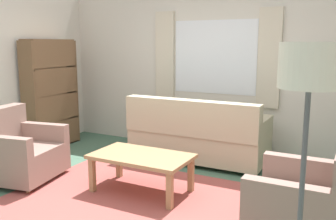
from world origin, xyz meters
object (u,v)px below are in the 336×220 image
object	(u,v)px
couch	(197,136)
coffee_table	(141,160)
armchair_left	(18,152)
armchair_right	(309,205)
bookshelf	(52,92)
standing_lamp	(308,96)

from	to	relation	value
couch	coffee_table	world-z (taller)	couch
armchair_left	armchair_right	world-z (taller)	same
coffee_table	couch	bearing A→B (deg)	85.09
armchair_right	bookshelf	distance (m)	4.28
coffee_table	standing_lamp	world-z (taller)	standing_lamp
armchair_left	bookshelf	distance (m)	1.58
standing_lamp	bookshelf	bearing A→B (deg)	151.02
armchair_left	bookshelf	size ratio (longest dim) A/B	0.57
couch	standing_lamp	xyz separation A→B (m)	(1.75, -2.62, 1.02)
couch	bookshelf	world-z (taller)	bookshelf
couch	armchair_right	world-z (taller)	couch
coffee_table	armchair_right	bearing A→B (deg)	-9.49
standing_lamp	armchair_left	bearing A→B (deg)	164.24
armchair_left	armchair_right	size ratio (longest dim) A/B	1.11
armchair_left	coffee_table	size ratio (longest dim) A/B	0.89
bookshelf	standing_lamp	bearing A→B (deg)	61.02
bookshelf	couch	bearing A→B (deg)	98.36
armchair_right	coffee_table	size ratio (longest dim) A/B	0.80
standing_lamp	coffee_table	bearing A→B (deg)	144.63
armchair_right	couch	bearing A→B (deg)	-133.30
armchair_right	bookshelf	bearing A→B (deg)	-107.12
armchair_left	couch	bearing A→B (deg)	-55.55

